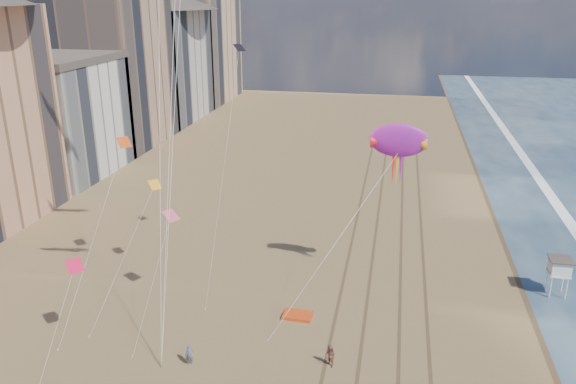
% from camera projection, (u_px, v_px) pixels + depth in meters
% --- Properties ---
extents(wet_sand, '(260.00, 260.00, 0.00)m').
position_uv_depth(wet_sand, '(547.00, 249.00, 58.54)').
color(wet_sand, '#42301E').
rests_on(wet_sand, ground).
extents(tracks, '(7.68, 120.00, 0.01)m').
position_uv_depth(tracks, '(385.00, 279.00, 52.33)').
color(tracks, brown).
rests_on(tracks, ground).
extents(buildings, '(34.72, 131.35, 29.00)m').
position_uv_depth(buildings, '(92.00, 69.00, 89.46)').
color(buildings, '#C6B284').
rests_on(buildings, ground).
extents(lifeguard_stand, '(1.95, 1.95, 3.51)m').
position_uv_depth(lifeguard_stand, '(560.00, 267.00, 48.81)').
color(lifeguard_stand, white).
rests_on(lifeguard_stand, ground).
extents(grounded_kite, '(2.48, 1.66, 0.27)m').
position_uv_depth(grounded_kite, '(298.00, 315.00, 46.28)').
color(grounded_kite, '#DA4012').
rests_on(grounded_kite, ground).
extents(show_kite, '(6.77, 5.36, 18.40)m').
position_uv_depth(show_kite, '(399.00, 141.00, 45.72)').
color(show_kite, '#911695').
rests_on(show_kite, ground).
extents(kite_flyer_a, '(0.68, 0.52, 1.66)m').
position_uv_depth(kite_flyer_a, '(189.00, 355.00, 40.13)').
color(kite_flyer_a, '#545B6C').
rests_on(kite_flyer_a, ground).
extents(kite_flyer_b, '(1.03, 1.01, 1.67)m').
position_uv_depth(kite_flyer_b, '(330.00, 356.00, 39.96)').
color(kite_flyer_b, brown).
rests_on(kite_flyer_b, ground).
extents(small_kites, '(10.80, 16.04, 14.39)m').
position_uv_depth(small_kites, '(146.00, 180.00, 45.24)').
color(small_kites, '#DB556E').
rests_on(small_kites, ground).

